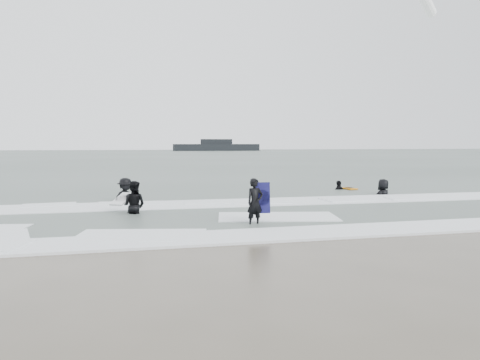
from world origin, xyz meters
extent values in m
plane|color=brown|center=(0.00, 0.00, 0.00)|extent=(320.00, 320.00, 0.00)
plane|color=#47544C|center=(0.00, 80.00, 0.06)|extent=(320.00, 320.00, 0.00)
imported|color=black|center=(-0.46, 0.97, 0.00)|extent=(0.62, 0.50, 1.49)
imported|color=black|center=(-4.06, 4.15, 0.00)|extent=(1.06, 0.98, 1.76)
imported|color=black|center=(-4.41, 7.72, 0.00)|extent=(1.42, 1.24, 1.91)
imported|color=black|center=(6.73, 10.44, 0.00)|extent=(1.07, 0.72, 1.68)
imported|color=black|center=(7.78, 7.72, 0.00)|extent=(1.13, 1.09, 1.95)
cube|color=white|center=(0.00, -0.60, 0.03)|extent=(30.03, 2.32, 0.07)
cube|color=white|center=(0.00, 6.00, 0.04)|extent=(30.00, 2.60, 0.09)
cube|color=black|center=(22.17, 134.95, 1.13)|extent=(27.32, 4.88, 2.15)
cube|color=black|center=(22.17, 134.95, 2.99)|extent=(9.76, 2.93, 1.56)
camera|label=1|loc=(-4.09, -12.74, 2.55)|focal=35.00mm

